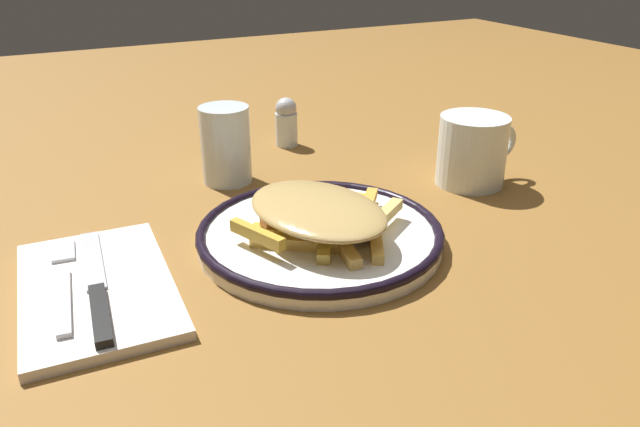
% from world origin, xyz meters
% --- Properties ---
extents(ground_plane, '(2.60, 2.60, 0.00)m').
position_xyz_m(ground_plane, '(0.00, 0.00, 0.00)').
color(ground_plane, brown).
extents(plate, '(0.26, 0.26, 0.02)m').
position_xyz_m(plate, '(0.00, 0.00, 0.01)').
color(plate, white).
rests_on(plate, ground_plane).
extents(fries_heap, '(0.19, 0.20, 0.04)m').
position_xyz_m(fries_heap, '(-0.00, -0.01, 0.04)').
color(fries_heap, gold).
rests_on(fries_heap, plate).
extents(napkin, '(0.14, 0.23, 0.01)m').
position_xyz_m(napkin, '(-0.23, 0.01, 0.01)').
color(napkin, silver).
rests_on(napkin, ground_plane).
extents(fork, '(0.04, 0.18, 0.01)m').
position_xyz_m(fork, '(-0.26, 0.02, 0.01)').
color(fork, silver).
rests_on(fork, napkin).
extents(knife, '(0.03, 0.21, 0.01)m').
position_xyz_m(knife, '(-0.23, -0.01, 0.01)').
color(knife, black).
rests_on(knife, napkin).
extents(water_glass, '(0.06, 0.06, 0.10)m').
position_xyz_m(water_glass, '(-0.03, 0.22, 0.05)').
color(water_glass, silver).
rests_on(water_glass, ground_plane).
extents(coffee_mug, '(0.12, 0.09, 0.09)m').
position_xyz_m(coffee_mug, '(0.25, 0.06, 0.05)').
color(coffee_mug, white).
rests_on(coffee_mug, ground_plane).
extents(salt_shaker, '(0.03, 0.03, 0.07)m').
position_xyz_m(salt_shaker, '(0.10, 0.31, 0.04)').
color(salt_shaker, silver).
rests_on(salt_shaker, ground_plane).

